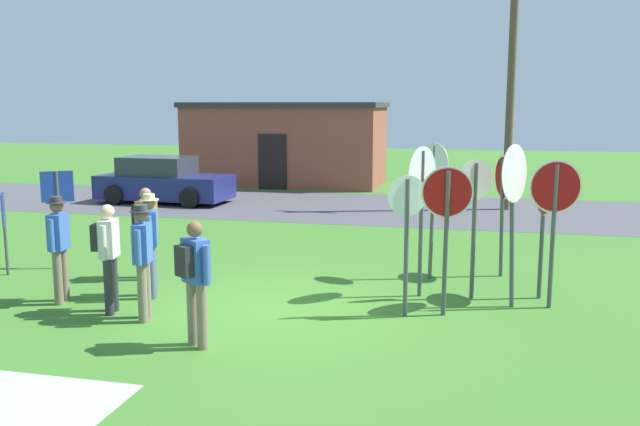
# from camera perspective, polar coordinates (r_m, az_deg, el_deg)

# --- Properties ---
(ground_plane) EXTENTS (80.00, 80.00, 0.00)m
(ground_plane) POSITION_cam_1_polar(r_m,az_deg,el_deg) (10.60, -3.87, -8.22)
(ground_plane) COLOR #3D7528
(street_asphalt) EXTENTS (60.00, 6.40, 0.01)m
(street_asphalt) POSITION_cam_1_polar(r_m,az_deg,el_deg) (20.92, 4.89, 0.44)
(street_asphalt) COLOR #4C4C51
(street_asphalt) RESTS_ON ground
(building_background) EXTENTS (7.86, 3.90, 3.29)m
(building_background) POSITION_cam_1_polar(r_m,az_deg,el_deg) (27.14, -2.91, 5.95)
(building_background) COLOR brown
(building_background) RESTS_ON ground
(utility_pole) EXTENTS (1.80, 0.24, 7.94)m
(utility_pole) POSITION_cam_1_polar(r_m,az_deg,el_deg) (21.12, 16.04, 11.49)
(utility_pole) COLOR brown
(utility_pole) RESTS_ON ground
(parked_car_on_street) EXTENTS (4.36, 2.14, 1.51)m
(parked_car_on_street) POSITION_cam_1_polar(r_m,az_deg,el_deg) (22.55, -13.26, 2.62)
(parked_car_on_street) COLOR navy
(parked_car_on_street) RESTS_ON ground
(stop_sign_leaning_right) EXTENTS (0.25, 0.82, 2.24)m
(stop_sign_leaning_right) POSITION_cam_1_polar(r_m,az_deg,el_deg) (11.43, 18.54, 0.55)
(stop_sign_leaning_right) COLOR #474C4C
(stop_sign_leaning_right) RESTS_ON ground
(stop_sign_tallest) EXTENTS (0.55, 0.50, 2.50)m
(stop_sign_tallest) POSITION_cam_1_polar(r_m,az_deg,el_deg) (12.26, 9.64, 2.18)
(stop_sign_tallest) COLOR #474C4C
(stop_sign_tallest) RESTS_ON ground
(stop_sign_nearest) EXTENTS (0.45, 0.83, 2.58)m
(stop_sign_nearest) POSITION_cam_1_polar(r_m,az_deg,el_deg) (10.78, 16.18, 1.53)
(stop_sign_nearest) COLOR #474C4C
(stop_sign_nearest) RESTS_ON ground
(stop_sign_far_back) EXTENTS (0.38, 0.78, 2.51)m
(stop_sign_far_back) POSITION_cam_1_polar(r_m,az_deg,el_deg) (11.07, 8.67, 1.68)
(stop_sign_far_back) COLOR #474C4C
(stop_sign_far_back) RESTS_ON ground
(stop_sign_low_front) EXTENTS (0.55, 0.27, 2.14)m
(stop_sign_low_front) POSITION_cam_1_polar(r_m,az_deg,el_deg) (10.04, 7.41, -0.90)
(stop_sign_low_front) COLOR #474C4C
(stop_sign_low_front) RESTS_ON ground
(stop_sign_rear_left) EXTENTS (0.30, 0.76, 2.26)m
(stop_sign_rear_left) POSITION_cam_1_polar(r_m,az_deg,el_deg) (12.73, 15.34, 1.58)
(stop_sign_rear_left) COLOR #474C4C
(stop_sign_rear_left) RESTS_ON ground
(stop_sign_center_cluster) EXTENTS (0.55, 0.38, 2.31)m
(stop_sign_center_cluster) POSITION_cam_1_polar(r_m,az_deg,el_deg) (11.11, 13.06, 0.55)
(stop_sign_center_cluster) COLOR #474C4C
(stop_sign_center_cluster) RESTS_ON ground
(stop_sign_rear_right) EXTENTS (0.80, 0.25, 2.34)m
(stop_sign_rear_right) POSITION_cam_1_polar(r_m,az_deg,el_deg) (10.92, 19.39, 0.49)
(stop_sign_rear_right) COLOR #474C4C
(stop_sign_rear_right) RESTS_ON ground
(stop_sign_leaning_left) EXTENTS (0.77, 0.20, 2.28)m
(stop_sign_leaning_left) POSITION_cam_1_polar(r_m,az_deg,el_deg) (10.07, 10.77, -0.12)
(stop_sign_leaning_left) COLOR #474C4C
(stop_sign_leaning_left) RESTS_ON ground
(person_on_left) EXTENTS (0.42, 0.56, 1.69)m
(person_on_left) POSITION_cam_1_polar(r_m,az_deg,el_deg) (12.61, -14.65, -1.10)
(person_on_left) COLOR #2D2D33
(person_on_left) RESTS_ON ground
(person_in_blue) EXTENTS (0.41, 0.56, 1.69)m
(person_in_blue) POSITION_cam_1_polar(r_m,az_deg,el_deg) (10.67, -17.66, -3.07)
(person_in_blue) COLOR #2D2D33
(person_in_blue) RESTS_ON ground
(person_near_signs) EXTENTS (0.31, 0.56, 1.74)m
(person_near_signs) POSITION_cam_1_polar(r_m,az_deg,el_deg) (10.17, -14.89, -3.52)
(person_near_signs) COLOR #7A6B56
(person_near_signs) RESTS_ON ground
(person_in_teal) EXTENTS (0.32, 0.56, 1.74)m
(person_in_teal) POSITION_cam_1_polar(r_m,az_deg,el_deg) (11.49, -21.40, -2.41)
(person_in_teal) COLOR #7A6B56
(person_in_teal) RESTS_ON ground
(person_with_sunhat) EXTENTS (0.50, 0.46, 1.69)m
(person_with_sunhat) POSITION_cam_1_polar(r_m,az_deg,el_deg) (8.87, -10.66, -5.22)
(person_with_sunhat) COLOR #7A6B56
(person_with_sunhat) RESTS_ON ground
(person_holding_notes) EXTENTS (0.34, 0.53, 1.74)m
(person_holding_notes) POSITION_cam_1_polar(r_m,az_deg,el_deg) (11.36, -14.27, -2.18)
(person_holding_notes) COLOR #4C5670
(person_holding_notes) RESTS_ON ground
(info_panel_leftmost) EXTENTS (0.36, 0.51, 1.55)m
(info_panel_leftmost) POSITION_cam_1_polar(r_m,az_deg,el_deg) (13.77, -25.37, -0.49)
(info_panel_leftmost) COLOR #4C4C51
(info_panel_leftmost) RESTS_ON ground
(info_panel_middle) EXTENTS (0.51, 0.36, 1.92)m
(info_panel_middle) POSITION_cam_1_polar(r_m,az_deg,el_deg) (13.87, -21.46, 0.91)
(info_panel_middle) COLOR #4C4C51
(info_panel_middle) RESTS_ON ground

